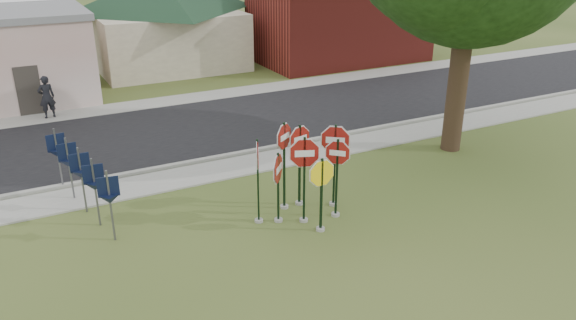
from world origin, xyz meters
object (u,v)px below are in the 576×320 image
stop_sign_center (304,167)px  pedestrian (47,97)px  stop_sign_left (278,179)px  stop_sign_yellow (322,186)px

stop_sign_center → pedestrian: 14.13m
stop_sign_left → stop_sign_yellow: bearing=-51.3°
pedestrian → stop_sign_yellow: bearing=103.9°
stop_sign_center → stop_sign_left: size_ratio=1.21×
stop_sign_center → pedestrian: bearing=112.1°
stop_sign_yellow → stop_sign_left: 1.26m
stop_sign_center → stop_sign_left: stop_sign_center is taller
stop_sign_center → pedestrian: (-5.31, 13.08, -0.68)m
pedestrian → stop_sign_left: bearing=102.4°
pedestrian → stop_sign_center: bearing=104.3°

